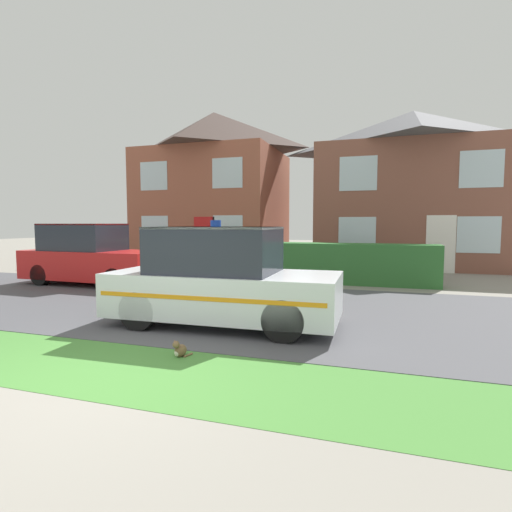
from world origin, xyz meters
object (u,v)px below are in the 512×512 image
(neighbour_car_near, at_px, (91,256))
(house_right, at_px, (411,187))
(cat, at_px, (180,350))
(wheelie_bin, at_px, (409,262))
(house_left, at_px, (214,185))
(police_car, at_px, (221,279))

(neighbour_car_near, xyz_separation_m, house_right, (9.33, 9.23, 2.56))
(cat, relative_size, wheelie_bin, 0.23)
(cat, distance_m, neighbour_car_near, 7.58)
(cat, xyz_separation_m, neighbour_car_near, (-5.65, 5.00, 0.73))
(neighbour_car_near, distance_m, wheelie_bin, 9.94)
(neighbour_car_near, height_order, house_left, house_left)
(house_left, distance_m, house_right, 9.45)
(house_left, bearing_deg, cat, -68.11)
(cat, height_order, house_right, house_right)
(police_car, relative_size, neighbour_car_near, 0.95)
(police_car, bearing_deg, house_right, 71.70)
(wheelie_bin, bearing_deg, cat, -96.85)
(police_car, distance_m, neighbour_car_near, 6.42)
(neighbour_car_near, bearing_deg, cat, -39.81)
(police_car, xyz_separation_m, house_left, (-5.64, 12.60, 2.96))
(house_right, relative_size, wheelie_bin, 7.27)
(police_car, bearing_deg, cat, -87.22)
(cat, bearing_deg, wheelie_bin, 175.22)
(house_left, bearing_deg, neighbour_car_near, -89.32)
(neighbour_car_near, relative_size, wheelie_bin, 3.87)
(police_car, xyz_separation_m, cat, (0.13, -1.74, -0.72))
(cat, bearing_deg, house_left, -142.60)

